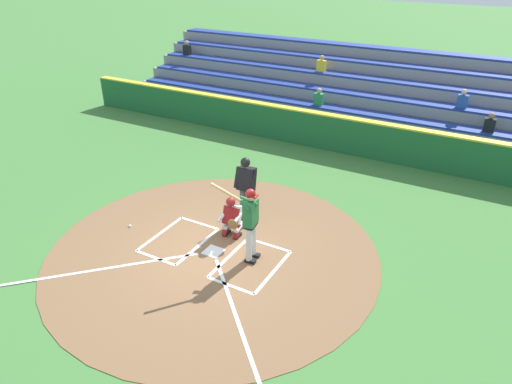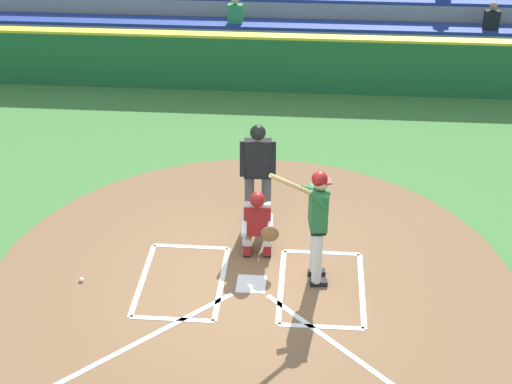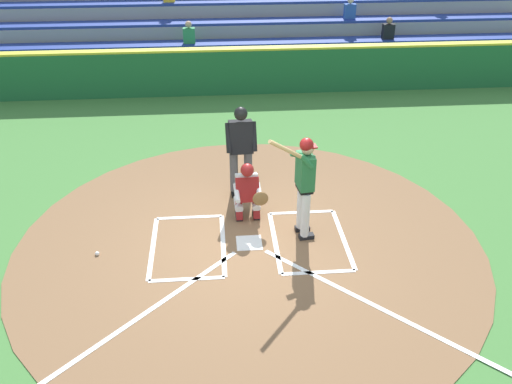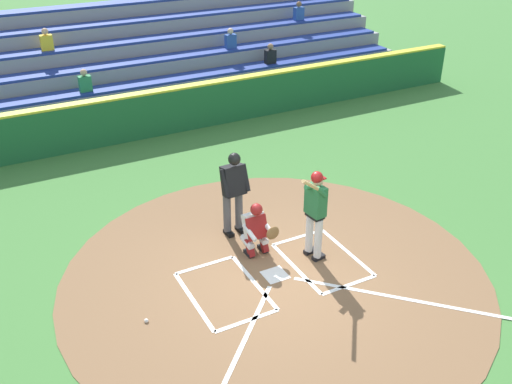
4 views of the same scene
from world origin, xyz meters
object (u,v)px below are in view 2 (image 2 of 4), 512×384
(batter, at_px, (317,219))
(baseball, at_px, (81,280))
(catcher, at_px, (258,222))
(plate_umpire, at_px, (258,168))

(batter, height_order, baseball, batter)
(batter, relative_size, baseball, 28.76)
(batter, xyz_separation_m, catcher, (0.90, -0.65, -0.51))
(batter, bearing_deg, plate_umpire, -57.23)
(catcher, height_order, baseball, catcher)
(plate_umpire, distance_m, baseball, 3.28)
(batter, bearing_deg, baseball, 4.96)
(catcher, xyz_separation_m, baseball, (2.60, 0.96, -0.55))
(batter, relative_size, catcher, 1.88)
(plate_umpire, relative_size, baseball, 25.20)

